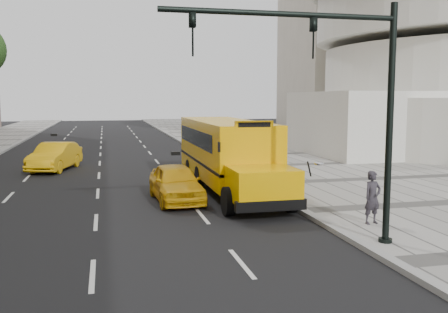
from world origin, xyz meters
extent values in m
plane|color=black|center=(0.00, 0.00, 0.00)|extent=(140.00, 140.00, 0.00)
cube|color=gray|center=(12.00, 0.00, 0.07)|extent=(12.00, 140.00, 0.15)
cube|color=gray|center=(6.00, 0.00, 0.07)|extent=(0.30, 140.00, 0.15)
cube|color=white|center=(17.00, 10.00, 2.20)|extent=(8.00, 10.00, 4.40)
cube|color=#EAA700|center=(4.50, 0.07, 1.77)|extent=(2.50, 9.00, 2.45)
cube|color=#EAA700|center=(4.50, -5.43, 1.10)|extent=(2.20, 2.00, 1.10)
cube|color=black|center=(4.50, -6.31, 0.55)|extent=(2.38, 0.25, 0.35)
cube|color=black|center=(4.50, 0.07, 1.25)|extent=(2.52, 9.00, 0.12)
cube|color=black|center=(4.50, -4.37, 2.25)|extent=(2.05, 0.10, 0.90)
cube|color=black|center=(4.50, 0.57, 2.25)|extent=(2.52, 7.50, 0.70)
cube|color=#EAA700|center=(4.50, -4.38, 3.05)|extent=(1.40, 0.12, 0.28)
ellipsoid|color=silver|center=(6.02, -6.83, 1.90)|extent=(0.32, 0.32, 0.14)
cylinder|color=black|center=(5.78, -6.61, 1.70)|extent=(0.36, 0.47, 0.58)
cylinder|color=black|center=(3.37, -5.13, 0.50)|extent=(0.30, 1.00, 1.00)
cylinder|color=black|center=(5.63, -5.13, 0.50)|extent=(0.30, 1.00, 1.00)
cylinder|color=black|center=(3.37, 0.07, 0.50)|extent=(0.30, 1.00, 1.00)
cylinder|color=black|center=(5.63, 0.07, 0.50)|extent=(0.30, 1.00, 1.00)
cylinder|color=black|center=(3.37, 2.57, 0.50)|extent=(0.30, 1.00, 1.00)
cylinder|color=black|center=(5.63, 2.57, 0.50)|extent=(0.30, 1.00, 1.00)
imported|color=#DEA30D|center=(1.99, -2.31, 0.72)|extent=(1.93, 4.33, 1.45)
imported|color=#DEA30D|center=(-3.37, 7.58, 0.76)|extent=(2.80, 4.89, 1.52)
imported|color=#2D2930|center=(7.27, -7.77, 0.97)|extent=(0.67, 0.51, 1.64)
cylinder|color=black|center=(6.60, -9.63, 3.20)|extent=(0.18, 0.18, 6.40)
cylinder|color=black|center=(6.60, -9.63, 0.12)|extent=(0.36, 0.36, 0.25)
cylinder|color=black|center=(3.60, -9.63, 6.00)|extent=(6.00, 0.14, 0.14)
imported|color=black|center=(4.40, -9.63, 5.45)|extent=(0.16, 0.20, 1.00)
imported|color=black|center=(1.40, -9.63, 5.45)|extent=(0.16, 0.20, 1.00)
camera|label=1|loc=(-0.63, -21.27, 3.99)|focal=40.00mm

